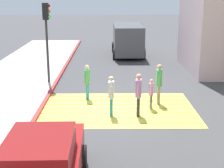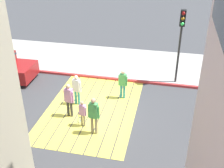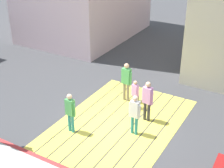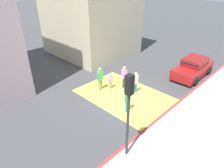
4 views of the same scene
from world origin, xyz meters
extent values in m
plane|color=#424244|center=(0.00, 0.00, 0.00)|extent=(120.00, 120.00, 0.00)
cube|color=#EAD64C|center=(0.00, -1.93, 0.01)|extent=(6.40, 0.50, 0.01)
cube|color=#EAD64C|center=(0.00, -1.38, 0.01)|extent=(6.40, 0.50, 0.01)
cube|color=#EAD64C|center=(0.00, -0.83, 0.01)|extent=(6.40, 0.50, 0.01)
cube|color=#EAD64C|center=(0.00, -0.28, 0.01)|extent=(6.40, 0.50, 0.01)
cube|color=#EAD64C|center=(0.00, 0.27, 0.01)|extent=(6.40, 0.50, 0.01)
cube|color=#EAD64C|center=(0.00, 0.82, 0.01)|extent=(6.40, 0.50, 0.01)
cube|color=#EAD64C|center=(0.00, 1.38, 0.01)|extent=(6.40, 0.50, 0.01)
cube|color=#EAD64C|center=(0.00, 1.93, 0.01)|extent=(6.40, 0.50, 0.01)
cube|color=#ADA8A0|center=(-5.60, 0.00, 0.06)|extent=(4.80, 40.00, 0.12)
cube|color=#BC3333|center=(-3.25, 0.00, 0.07)|extent=(0.16, 40.00, 0.13)
cube|color=#1E2833|center=(-2.02, -5.45, 1.21)|extent=(1.48, 0.36, 0.49)
cylinder|color=black|center=(-1.14, -4.88, 0.33)|extent=(0.23, 0.66, 0.66)
cylinder|color=black|center=(-2.91, -4.91, 0.33)|extent=(0.23, 0.66, 0.66)
cylinder|color=#2D2D2D|center=(-3.60, 3.97, 1.70)|extent=(0.12, 0.12, 3.40)
cube|color=black|center=(-3.60, 3.97, 3.82)|extent=(0.28, 0.28, 0.84)
sphere|color=maroon|center=(-3.44, 3.97, 4.10)|extent=(0.18, 0.18, 0.18)
sphere|color=#956310|center=(-3.44, 3.97, 3.83)|extent=(0.18, 0.18, 0.18)
sphere|color=#35FF59|center=(-3.44, 3.97, 3.56)|extent=(0.18, 0.18, 0.18)
cylinder|color=teal|center=(-0.30, -0.74, 0.39)|extent=(0.12, 0.12, 0.77)
cylinder|color=teal|center=(-0.31, -0.91, 0.39)|extent=(0.12, 0.12, 0.77)
cube|color=white|center=(-0.31, -0.83, 1.09)|extent=(0.23, 0.35, 0.64)
sphere|color=beige|center=(-0.31, -0.83, 1.53)|extent=(0.20, 0.20, 0.20)
cylinder|color=white|center=(-0.30, -0.63, 1.03)|extent=(0.08, 0.08, 0.55)
cylinder|color=white|center=(-0.32, -1.03, 1.03)|extent=(0.08, 0.08, 0.55)
cylinder|color=#333338|center=(0.77, -0.76, 0.41)|extent=(0.12, 0.12, 0.82)
cylinder|color=#333338|center=(0.75, -0.93, 0.41)|extent=(0.12, 0.12, 0.82)
cube|color=#D18CC6|center=(0.76, -0.84, 1.16)|extent=(0.27, 0.39, 0.68)
sphere|color=tan|center=(0.76, -0.84, 1.62)|extent=(0.21, 0.21, 0.21)
cylinder|color=#D18CC6|center=(0.79, -0.64, 1.09)|extent=(0.09, 0.09, 0.58)
cylinder|color=#D18CC6|center=(0.73, -1.05, 1.09)|extent=(0.09, 0.09, 0.58)
cylinder|color=teal|center=(-1.37, 1.38, 0.38)|extent=(0.12, 0.12, 0.77)
cylinder|color=teal|center=(-1.39, 1.21, 0.38)|extent=(0.12, 0.12, 0.77)
cube|color=#4CA559|center=(-1.38, 1.30, 1.09)|extent=(0.24, 0.36, 0.64)
sphere|color=beige|center=(-1.38, 1.30, 1.53)|extent=(0.20, 0.20, 0.20)
cylinder|color=#4CA559|center=(-1.36, 1.49, 1.02)|extent=(0.08, 0.08, 0.54)
cylinder|color=#4CA559|center=(-1.40, 1.10, 1.02)|extent=(0.08, 0.08, 0.54)
cylinder|color=gray|center=(1.78, 0.72, 0.42)|extent=(0.13, 0.13, 0.84)
cylinder|color=gray|center=(1.77, 0.53, 0.42)|extent=(0.13, 0.13, 0.84)
cube|color=#4CA559|center=(1.78, 0.62, 1.20)|extent=(0.25, 0.38, 0.70)
sphere|color=tan|center=(1.78, 0.62, 1.68)|extent=(0.22, 0.22, 0.22)
cylinder|color=#4CA559|center=(1.79, 0.84, 1.13)|extent=(0.09, 0.09, 0.60)
cylinder|color=#4CA559|center=(1.76, 0.41, 1.13)|extent=(0.09, 0.09, 0.60)
cylinder|color=gray|center=(1.38, 0.06, 0.31)|extent=(0.09, 0.09, 0.61)
cylinder|color=gray|center=(1.35, -0.07, 0.31)|extent=(0.09, 0.09, 0.61)
cube|color=#D18CC6|center=(1.37, -0.01, 0.87)|extent=(0.22, 0.30, 0.51)
sphere|color=tan|center=(1.37, -0.01, 1.22)|extent=(0.16, 0.16, 0.16)
cylinder|color=#D18CC6|center=(1.40, 0.15, 0.81)|extent=(0.07, 0.07, 0.43)
cylinder|color=#D18CC6|center=(1.33, -0.17, 0.81)|extent=(0.07, 0.07, 0.43)
cylinder|color=black|center=(1.35, -0.19, 0.52)|extent=(0.03, 0.03, 0.28)
torus|color=blue|center=(1.35, -0.19, 0.28)|extent=(0.28, 0.09, 0.28)
camera|label=1|loc=(-0.40, -13.39, 4.78)|focal=53.85mm
camera|label=2|loc=(11.39, 3.50, 7.98)|focal=46.22mm
camera|label=3|loc=(-9.50, -5.20, 7.34)|focal=52.53mm
camera|label=4|loc=(-7.87, 9.33, 7.60)|focal=32.57mm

